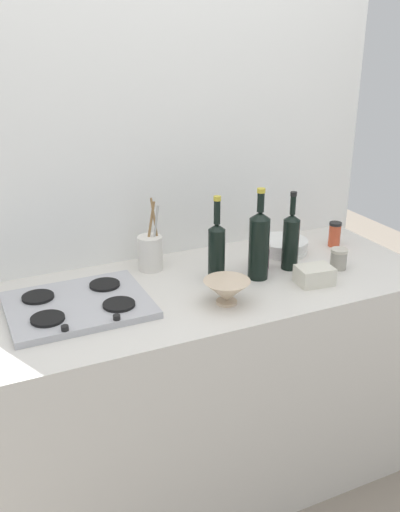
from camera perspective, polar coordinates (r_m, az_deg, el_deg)
ground_plane at (r=2.63m, az=0.00°, el=-21.01°), size 6.00×6.00×0.00m
counter_block at (r=2.35m, az=0.00°, el=-12.99°), size 1.80×0.70×0.90m
backsplash_panel at (r=2.38m, az=-3.86°, el=4.45°), size 1.90×0.06×2.16m
stovetop_hob at (r=2.00m, az=-12.11°, el=-4.79°), size 0.48×0.38×0.04m
plate_stack at (r=2.45m, az=8.27°, el=1.03°), size 0.21×0.21×0.05m
wine_bottle_leftmost at (r=2.14m, az=5.94°, el=1.24°), size 0.08×0.08×0.35m
wine_bottle_mid_left at (r=2.13m, az=1.68°, el=0.67°), size 0.06×0.06×0.33m
wine_bottle_mid_right at (r=2.25m, az=9.06°, el=1.61°), size 0.07×0.07×0.32m
mixing_bowl at (r=1.97m, az=2.70°, el=-3.52°), size 0.16×0.16×0.09m
butter_dish at (r=2.17m, az=11.41°, el=-1.90°), size 0.14×0.11×0.07m
utensil_crock at (r=2.24m, az=-5.01°, el=0.40°), size 0.10×0.10×0.30m
condiment_jar_front at (r=2.27m, az=6.10°, el=-0.02°), size 0.07×0.07×0.10m
condiment_jar_rear at (r=2.32m, az=13.74°, el=-0.26°), size 0.07×0.07×0.08m
condiment_jar_spare at (r=2.55m, az=13.36°, el=2.15°), size 0.05×0.05×0.11m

